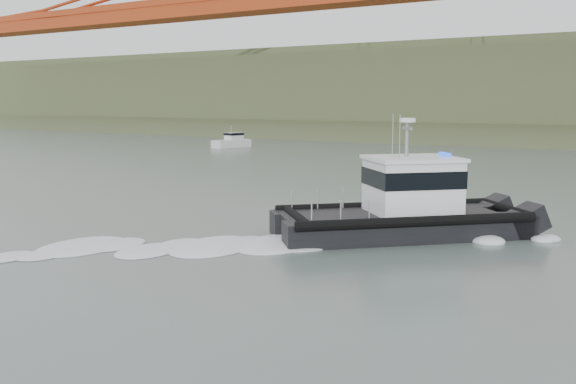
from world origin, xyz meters
name	(u,v)px	position (x,y,z in m)	size (l,w,h in m)	color
ground	(220,287)	(0.00, 0.00, 0.00)	(400.00, 400.00, 0.00)	#495751
patrol_boat	(404,206)	(2.07, 11.18, 1.41)	(11.26, 11.10, 5.63)	black
motorboat	(232,142)	(-39.17, 52.87, 0.77)	(2.88, 5.89, 3.11)	silver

